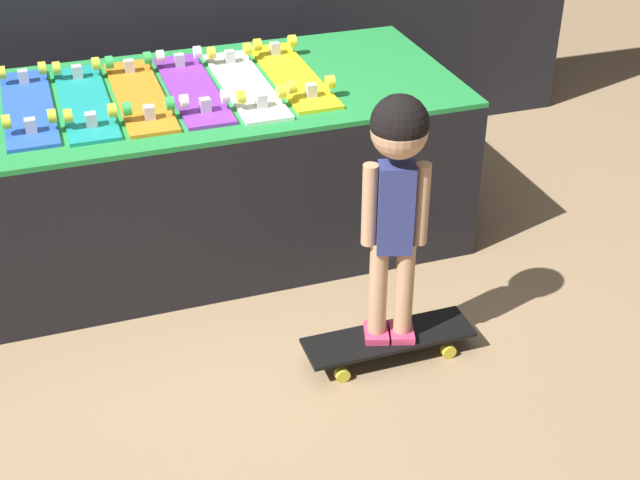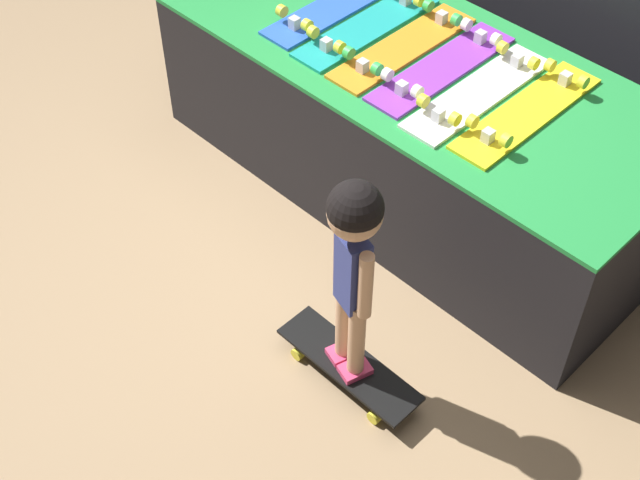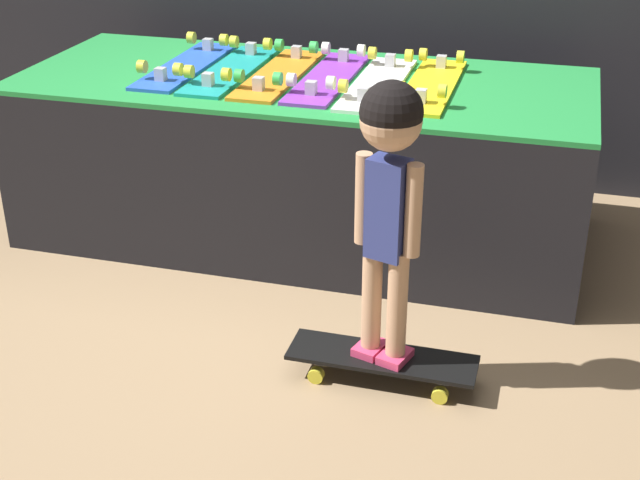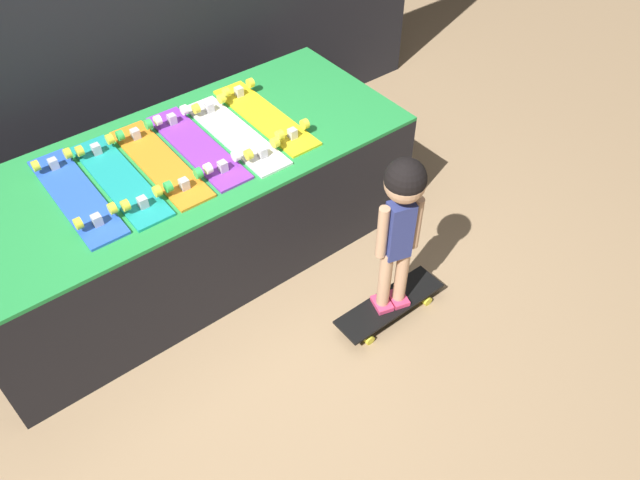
{
  "view_description": "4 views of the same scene",
  "coord_description": "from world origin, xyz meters",
  "px_view_note": "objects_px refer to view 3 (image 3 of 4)",
  "views": [
    {
      "loc": [
        -0.48,
        -2.76,
        2.07
      ],
      "look_at": [
        0.37,
        -0.24,
        0.43
      ],
      "focal_mm": 50.0,
      "sensor_mm": 36.0,
      "label": 1
    },
    {
      "loc": [
        1.9,
        -1.92,
        2.89
      ],
      "look_at": [
        0.2,
        -0.23,
        0.35
      ],
      "focal_mm": 50.0,
      "sensor_mm": 36.0,
      "label": 2
    },
    {
      "loc": [
        1.03,
        -2.85,
        1.73
      ],
      "look_at": [
        0.28,
        -0.16,
        0.35
      ],
      "focal_mm": 50.0,
      "sensor_mm": 36.0,
      "label": 3
    },
    {
      "loc": [
        -0.98,
        -1.82,
        2.62
      ],
      "look_at": [
        0.36,
        -0.11,
        0.43
      ],
      "focal_mm": 35.0,
      "sensor_mm": 36.0,
      "label": 4
    }
  ],
  "objects_px": {
    "skateboard_yellow_on_rack": "(432,83)",
    "skateboard_white_on_rack": "(378,82)",
    "skateboard_purple_on_rack": "(328,76)",
    "child": "(389,172)",
    "skateboard_on_floor": "(382,360)",
    "skateboard_orange_on_rack": "(279,72)",
    "skateboard_blue_on_rack": "(186,64)",
    "skateboard_teal_on_rack": "(231,68)"
  },
  "relations": [
    {
      "from": "skateboard_blue_on_rack",
      "to": "child",
      "type": "height_order",
      "value": "child"
    },
    {
      "from": "skateboard_teal_on_rack",
      "to": "skateboard_orange_on_rack",
      "type": "distance_m",
      "value": 0.21
    },
    {
      "from": "skateboard_orange_on_rack",
      "to": "child",
      "type": "relative_size",
      "value": 0.82
    },
    {
      "from": "skateboard_white_on_rack",
      "to": "skateboard_purple_on_rack",
      "type": "bearing_deg",
      "value": 172.55
    },
    {
      "from": "skateboard_teal_on_rack",
      "to": "skateboard_white_on_rack",
      "type": "height_order",
      "value": "same"
    },
    {
      "from": "skateboard_on_floor",
      "to": "child",
      "type": "distance_m",
      "value": 0.67
    },
    {
      "from": "child",
      "to": "skateboard_orange_on_rack",
      "type": "bearing_deg",
      "value": 140.21
    },
    {
      "from": "skateboard_orange_on_rack",
      "to": "skateboard_purple_on_rack",
      "type": "relative_size",
      "value": 1.0
    },
    {
      "from": "skateboard_purple_on_rack",
      "to": "child",
      "type": "height_order",
      "value": "child"
    },
    {
      "from": "skateboard_purple_on_rack",
      "to": "child",
      "type": "xyz_separation_m",
      "value": [
        0.46,
        -1.01,
        0.02
      ]
    },
    {
      "from": "skateboard_purple_on_rack",
      "to": "skateboard_on_floor",
      "type": "xyz_separation_m",
      "value": [
        0.46,
        -1.01,
        -0.65
      ]
    },
    {
      "from": "skateboard_on_floor",
      "to": "skateboard_orange_on_rack",
      "type": "bearing_deg",
      "value": 123.59
    },
    {
      "from": "child",
      "to": "skateboard_purple_on_rack",
      "type": "bearing_deg",
      "value": 131.06
    },
    {
      "from": "skateboard_teal_on_rack",
      "to": "skateboard_on_floor",
      "type": "distance_m",
      "value": 1.49
    },
    {
      "from": "skateboard_blue_on_rack",
      "to": "skateboard_white_on_rack",
      "type": "relative_size",
      "value": 1.0
    },
    {
      "from": "skateboard_blue_on_rack",
      "to": "skateboard_teal_on_rack",
      "type": "bearing_deg",
      "value": -4.85
    },
    {
      "from": "skateboard_white_on_rack",
      "to": "child",
      "type": "xyz_separation_m",
      "value": [
        0.25,
        -0.99,
        0.02
      ]
    },
    {
      "from": "skateboard_blue_on_rack",
      "to": "skateboard_purple_on_rack",
      "type": "bearing_deg",
      "value": -1.72
    },
    {
      "from": "skateboard_purple_on_rack",
      "to": "skateboard_blue_on_rack",
      "type": "bearing_deg",
      "value": 178.28
    },
    {
      "from": "skateboard_on_floor",
      "to": "child",
      "type": "height_order",
      "value": "child"
    },
    {
      "from": "skateboard_orange_on_rack",
      "to": "skateboard_purple_on_rack",
      "type": "distance_m",
      "value": 0.21
    },
    {
      "from": "skateboard_teal_on_rack",
      "to": "skateboard_white_on_rack",
      "type": "relative_size",
      "value": 1.0
    },
    {
      "from": "skateboard_white_on_rack",
      "to": "child",
      "type": "distance_m",
      "value": 1.02
    },
    {
      "from": "skateboard_orange_on_rack",
      "to": "skateboard_yellow_on_rack",
      "type": "bearing_deg",
      "value": 0.88
    },
    {
      "from": "skateboard_teal_on_rack",
      "to": "skateboard_yellow_on_rack",
      "type": "bearing_deg",
      "value": 0.48
    },
    {
      "from": "skateboard_yellow_on_rack",
      "to": "skateboard_on_floor",
      "type": "distance_m",
      "value": 1.21
    },
    {
      "from": "skateboard_blue_on_rack",
      "to": "skateboard_yellow_on_rack",
      "type": "height_order",
      "value": "same"
    },
    {
      "from": "skateboard_blue_on_rack",
      "to": "skateboard_orange_on_rack",
      "type": "height_order",
      "value": "same"
    },
    {
      "from": "skateboard_yellow_on_rack",
      "to": "skateboard_white_on_rack",
      "type": "bearing_deg",
      "value": -170.4
    },
    {
      "from": "skateboard_teal_on_rack",
      "to": "skateboard_purple_on_rack",
      "type": "distance_m",
      "value": 0.42
    },
    {
      "from": "skateboard_purple_on_rack",
      "to": "skateboard_yellow_on_rack",
      "type": "xyz_separation_m",
      "value": [
        0.42,
        0.01,
        0.0
      ]
    },
    {
      "from": "skateboard_white_on_rack",
      "to": "skateboard_yellow_on_rack",
      "type": "relative_size",
      "value": 1.0
    },
    {
      "from": "skateboard_teal_on_rack",
      "to": "skateboard_purple_on_rack",
      "type": "height_order",
      "value": "same"
    },
    {
      "from": "skateboard_orange_on_rack",
      "to": "skateboard_white_on_rack",
      "type": "xyz_separation_m",
      "value": [
        0.42,
        -0.03,
        0.0
      ]
    },
    {
      "from": "skateboard_teal_on_rack",
      "to": "child",
      "type": "distance_m",
      "value": 1.35
    },
    {
      "from": "skateboard_purple_on_rack",
      "to": "skateboard_white_on_rack",
      "type": "distance_m",
      "value": 0.21
    },
    {
      "from": "skateboard_purple_on_rack",
      "to": "skateboard_on_floor",
      "type": "distance_m",
      "value": 1.29
    },
    {
      "from": "skateboard_orange_on_rack",
      "to": "child",
      "type": "bearing_deg",
      "value": -56.41
    },
    {
      "from": "child",
      "to": "skateboard_teal_on_rack",
      "type": "bearing_deg",
      "value": 147.67
    },
    {
      "from": "skateboard_purple_on_rack",
      "to": "skateboard_on_floor",
      "type": "bearing_deg",
      "value": -65.57
    },
    {
      "from": "skateboard_yellow_on_rack",
      "to": "child",
      "type": "relative_size",
      "value": 0.82
    },
    {
      "from": "skateboard_yellow_on_rack",
      "to": "skateboard_purple_on_rack",
      "type": "bearing_deg",
      "value": -178.9
    }
  ]
}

